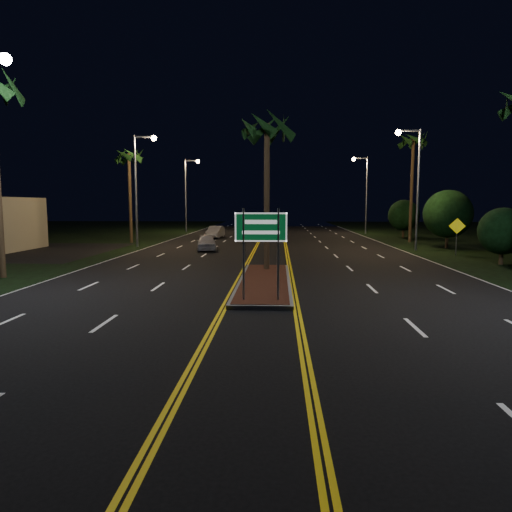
# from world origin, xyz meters

# --- Properties ---
(ground) EXTENTS (120.00, 120.00, 0.00)m
(ground) POSITION_xyz_m (0.00, 0.00, 0.00)
(ground) COLOR black
(ground) RESTS_ON ground
(median_island) EXTENTS (2.25, 10.25, 0.17)m
(median_island) POSITION_xyz_m (0.00, 7.00, 0.08)
(median_island) COLOR gray
(median_island) RESTS_ON ground
(highway_sign) EXTENTS (1.80, 0.08, 3.20)m
(highway_sign) POSITION_xyz_m (0.00, 2.80, 2.40)
(highway_sign) COLOR gray
(highway_sign) RESTS_ON ground
(streetlight_left_mid) EXTENTS (1.91, 0.44, 9.00)m
(streetlight_left_mid) POSITION_xyz_m (-10.61, 24.00, 5.66)
(streetlight_left_mid) COLOR gray
(streetlight_left_mid) RESTS_ON ground
(streetlight_left_far) EXTENTS (1.91, 0.44, 9.00)m
(streetlight_left_far) POSITION_xyz_m (-10.61, 44.00, 5.66)
(streetlight_left_far) COLOR gray
(streetlight_left_far) RESTS_ON ground
(streetlight_right_mid) EXTENTS (1.91, 0.44, 9.00)m
(streetlight_right_mid) POSITION_xyz_m (10.61, 22.00, 5.66)
(streetlight_right_mid) COLOR gray
(streetlight_right_mid) RESTS_ON ground
(streetlight_right_far) EXTENTS (1.91, 0.44, 9.00)m
(streetlight_right_far) POSITION_xyz_m (10.61, 42.00, 5.66)
(streetlight_right_far) COLOR gray
(streetlight_right_far) RESTS_ON ground
(palm_median) EXTENTS (2.40, 2.40, 8.30)m
(palm_median) POSITION_xyz_m (0.00, 10.50, 7.28)
(palm_median) COLOR #382819
(palm_median) RESTS_ON ground
(palm_left_far) EXTENTS (2.40, 2.40, 8.80)m
(palm_left_far) POSITION_xyz_m (-12.80, 28.00, 7.75)
(palm_left_far) COLOR #382819
(palm_left_far) RESTS_ON ground
(palm_right_far) EXTENTS (2.40, 2.40, 10.30)m
(palm_right_far) POSITION_xyz_m (12.80, 30.00, 9.14)
(palm_right_far) COLOR #382819
(palm_right_far) RESTS_ON ground
(shrub_near) EXTENTS (2.70, 2.70, 3.30)m
(shrub_near) POSITION_xyz_m (13.50, 14.00, 1.95)
(shrub_near) COLOR #382819
(shrub_near) RESTS_ON ground
(shrub_mid) EXTENTS (3.78, 3.78, 4.62)m
(shrub_mid) POSITION_xyz_m (14.00, 24.00, 2.73)
(shrub_mid) COLOR #382819
(shrub_mid) RESTS_ON ground
(shrub_far) EXTENTS (3.24, 3.24, 3.96)m
(shrub_far) POSITION_xyz_m (13.80, 36.00, 2.34)
(shrub_far) COLOR #382819
(shrub_far) RESTS_ON ground
(car_near) EXTENTS (2.49, 4.51, 1.42)m
(car_near) POSITION_xyz_m (-4.85, 21.40, 0.71)
(car_near) COLOR silver
(car_near) RESTS_ON ground
(car_far) EXTENTS (2.20, 4.45, 1.44)m
(car_far) POSITION_xyz_m (-5.96, 34.36, 0.72)
(car_far) COLOR silver
(car_far) RESTS_ON ground
(warning_sign) EXTENTS (1.04, 0.30, 2.55)m
(warning_sign) POSITION_xyz_m (12.73, 18.71, 1.66)
(warning_sign) COLOR gray
(warning_sign) RESTS_ON ground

